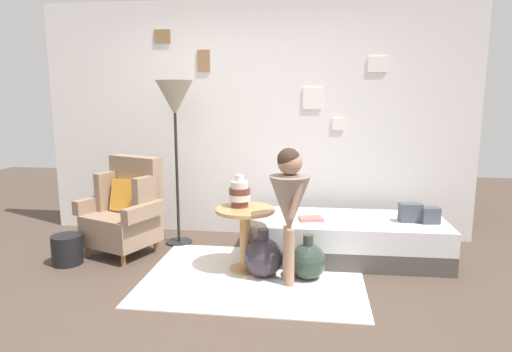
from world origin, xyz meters
The scene contains 15 objects.
ground_plane centered at (0.00, 0.00, 0.00)m, with size 12.00×12.00×0.00m, color #4C3D33.
gallery_wall centered at (0.00, 1.95, 1.30)m, with size 4.80×0.12×2.60m.
rug centered at (0.17, 0.63, 0.01)m, with size 1.90×1.47×0.01m, color silver.
armchair centered at (-1.19, 1.10, 0.44)m, with size 0.88×0.78×0.97m.
daybed centered at (0.99, 1.22, 0.20)m, with size 1.91×0.83×0.40m.
pillow_head centered at (1.76, 1.17, 0.48)m, with size 0.16×0.12×0.15m, color #474C56.
pillow_mid centered at (1.59, 1.20, 0.49)m, with size 0.20×0.12×0.18m, color #474C56.
side_table centered at (0.07, 0.78, 0.41)m, with size 0.54×0.54×0.58m.
vase_striped centered at (0.02, 0.83, 0.71)m, with size 0.19×0.19×0.29m.
floor_lamp centered at (-0.76, 1.45, 1.49)m, with size 0.38×0.38×1.73m.
person_child centered at (0.48, 0.52, 0.75)m, with size 0.34×0.34×1.17m.
book_on_daybed centered at (0.66, 1.13, 0.42)m, with size 0.22×0.16×0.03m, color #BC6A60.
demijohn_near centered at (0.25, 0.67, 0.18)m, with size 0.35×0.35×0.43m.
demijohn_far centered at (0.64, 0.66, 0.16)m, with size 0.31×0.31×0.40m.
magazine_basket centered at (-1.63, 0.72, 0.14)m, with size 0.28×0.28×0.28m, color black.
Camera 1 is at (0.69, -3.08, 1.59)m, focal length 31.57 mm.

